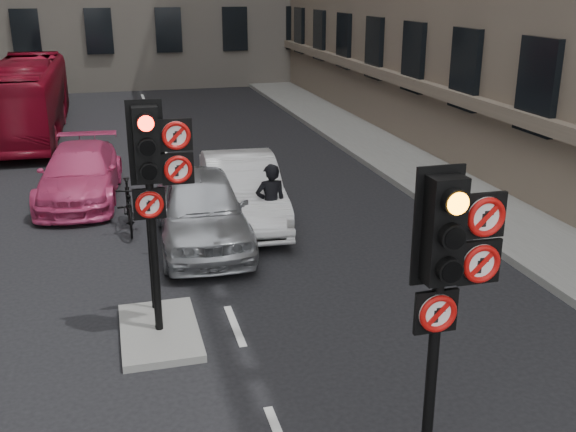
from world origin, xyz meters
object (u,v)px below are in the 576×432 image
bus_red (26,99)px  motorcycle (129,206)px  car_white (242,190)px  signal_far (154,169)px  car_pink (80,174)px  car_silver (201,208)px  signal_near (449,264)px  info_sign (149,237)px  motorcyclist (271,205)px

bus_red → motorcycle: 11.45m
car_white → bus_red: size_ratio=0.47×
signal_far → car_pink: 8.05m
car_silver → car_white: 1.60m
signal_near → car_pink: 12.48m
car_silver → info_sign: 3.37m
bus_red → motorcycle: size_ratio=5.18×
signal_far → car_silver: signal_far is taller
car_white → signal_far: bearing=-110.5°
car_silver → car_white: bearing=48.9°
car_pink → info_sign: 7.08m
motorcycle → info_sign: size_ratio=0.95×
car_pink → signal_near: bearing=-65.8°
signal_far → car_pink: (-1.40, 7.66, -2.03)m
signal_near → info_sign: size_ratio=1.82×
car_white → bus_red: bearing=120.5°
signal_far → bus_red: size_ratio=0.37×
bus_red → motorcyclist: bearing=-64.0°
signal_near → signal_far: size_ratio=1.00×
signal_near → car_silver: bearing=100.6°
signal_near → bus_red: signal_near is taller
car_silver → info_sign: size_ratio=2.33×
car_silver → motorcycle: car_silver is taller
signal_far → car_silver: 4.42m
car_pink → info_sign: bearing=-74.2°
car_silver → car_white: car_silver is taller
signal_far → motorcyclist: size_ratio=2.03×
car_pink → car_white: bearing=-31.3°
signal_near → car_pink: bearing=108.9°
car_white → car_pink: 4.52m
motorcycle → motorcyclist: 3.32m
car_silver → bus_red: bus_red is taller
motorcycle → motorcyclist: motorcyclist is taller
motorcyclist → car_white: bearing=-80.5°
car_silver → car_white: (1.10, 1.16, -0.02)m
signal_near → car_pink: signal_near is taller
car_white → bus_red: bus_red is taller
car_silver → motorcyclist: (1.39, -0.47, 0.10)m
car_silver → car_pink: bearing=125.6°
signal_far → info_sign: signal_far is taller
car_silver → bus_red: bearing=112.5°
car_pink → motorcyclist: motorcyclist is taller
bus_red → info_sign: size_ratio=4.94×
signal_far → info_sign: bearing=98.5°
signal_near → motorcycle: bearing=107.9°
signal_near → car_white: size_ratio=0.78×
signal_near → info_sign: signal_near is taller
signal_near → motorcyclist: 7.54m
car_silver → car_white: size_ratio=0.99×
bus_red → signal_near: bearing=-72.4°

